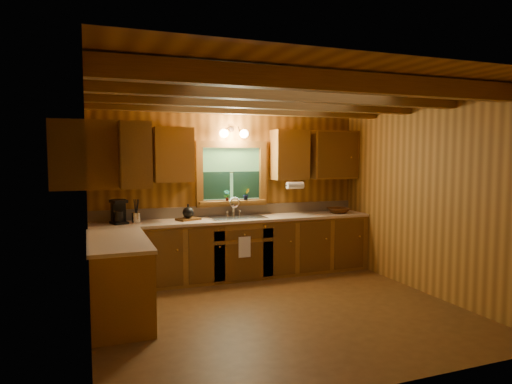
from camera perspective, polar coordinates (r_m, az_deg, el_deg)
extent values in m
plane|color=#563514|center=(5.53, 3.03, -14.75)|extent=(4.20, 4.20, 0.00)
plane|color=brown|center=(5.27, 3.15, 12.99)|extent=(4.20, 4.20, 0.00)
plane|color=brown|center=(7.01, -3.17, 0.29)|extent=(4.20, 0.00, 4.20)
plane|color=brown|center=(3.60, 15.40, -4.11)|extent=(4.20, 0.00, 4.20)
plane|color=brown|center=(4.80, -20.53, -2.06)|extent=(0.00, 3.80, 3.80)
plane|color=brown|center=(6.38, 20.63, -0.45)|extent=(0.00, 3.80, 3.80)
cube|color=brown|center=(4.19, 9.97, 13.54)|extent=(4.20, 0.14, 0.18)
cube|color=brown|center=(4.89, 5.08, 12.32)|extent=(4.20, 0.14, 0.18)
cube|color=brown|center=(5.62, 1.47, 11.35)|extent=(4.20, 0.14, 0.18)
cube|color=brown|center=(6.36, -1.29, 10.57)|extent=(4.20, 0.14, 0.18)
cube|color=brown|center=(6.85, -2.35, -7.18)|extent=(4.20, 0.62, 0.86)
cube|color=brown|center=(5.45, -16.96, -10.51)|extent=(0.62, 1.60, 0.86)
cube|color=tan|center=(6.77, -2.37, -3.45)|extent=(4.20, 0.66, 0.04)
cube|color=tan|center=(5.35, -16.97, -5.85)|extent=(0.64, 1.60, 0.04)
cube|color=tan|center=(7.03, -3.12, -2.32)|extent=(4.20, 0.02, 0.16)
cube|color=white|center=(5.67, -13.82, -9.85)|extent=(0.02, 0.60, 0.80)
cube|color=brown|center=(6.51, -17.19, 4.50)|extent=(0.78, 0.34, 0.78)
cube|color=brown|center=(6.61, -10.40, 4.63)|extent=(0.55, 0.34, 0.78)
cube|color=brown|center=(7.17, 4.28, 4.70)|extent=(0.55, 0.34, 0.78)
cube|color=brown|center=(7.53, 9.68, 4.64)|extent=(0.78, 0.34, 0.78)
cube|color=brown|center=(5.45, -18.93, 4.45)|extent=(0.34, 1.10, 0.78)
cube|color=brown|center=(6.96, -3.10, 6.02)|extent=(1.12, 0.08, 0.10)
cube|color=brown|center=(6.99, -3.07, -1.37)|extent=(1.12, 0.08, 0.10)
cube|color=brown|center=(6.82, -7.17, 2.24)|extent=(0.10, 0.08, 0.80)
cube|color=brown|center=(7.13, 0.83, 2.38)|extent=(0.10, 0.08, 0.80)
cube|color=#37702F|center=(6.99, -3.17, 2.33)|extent=(0.92, 0.01, 0.80)
cube|color=#102F25|center=(6.91, -4.99, 0.82)|extent=(0.42, 0.02, 0.42)
cube|color=#102F25|center=(7.06, -1.25, 0.92)|extent=(0.42, 0.02, 0.42)
cylinder|color=black|center=(6.97, -3.11, 2.48)|extent=(0.92, 0.01, 0.01)
cube|color=brown|center=(6.95, -2.97, -1.24)|extent=(1.06, 0.14, 0.04)
cylinder|color=black|center=(6.97, -3.11, 7.91)|extent=(0.08, 0.03, 0.08)
cylinder|color=black|center=(6.88, -3.76, 7.95)|extent=(0.09, 0.17, 0.08)
cylinder|color=black|center=(6.94, -2.16, 7.93)|extent=(0.09, 0.17, 0.08)
sphere|color=#FFE0A5|center=(6.80, -4.09, 7.39)|extent=(0.13, 0.13, 0.13)
sphere|color=#FFE0A5|center=(6.90, -1.52, 7.37)|extent=(0.13, 0.13, 0.13)
cylinder|color=white|center=(7.00, 4.94, 0.84)|extent=(0.27, 0.11, 0.11)
cube|color=white|center=(6.53, -1.45, -6.96)|extent=(0.18, 0.01, 0.30)
cube|color=silver|center=(6.77, -2.39, -3.23)|extent=(0.82, 0.48, 0.02)
cube|color=#262628|center=(6.73, -3.93, -3.85)|extent=(0.34, 0.40, 0.14)
cube|color=#262628|center=(6.84, -0.88, -3.70)|extent=(0.34, 0.40, 0.14)
cylinder|color=silver|center=(6.93, -2.86, -2.18)|extent=(0.04, 0.04, 0.22)
torus|color=silver|center=(6.86, -2.71, -1.32)|extent=(0.16, 0.02, 0.16)
cube|color=black|center=(6.46, -16.91, -3.72)|extent=(0.19, 0.23, 0.03)
cube|color=black|center=(6.51, -16.99, -2.24)|extent=(0.19, 0.08, 0.31)
cube|color=black|center=(6.41, -16.96, -1.14)|extent=(0.19, 0.21, 0.04)
cylinder|color=black|center=(6.42, -16.91, -2.99)|extent=(0.11, 0.11, 0.13)
cylinder|color=silver|center=(6.46, -14.90, -3.17)|extent=(0.12, 0.12, 0.15)
cylinder|color=black|center=(6.43, -15.06, -1.85)|extent=(0.03, 0.04, 0.21)
cylinder|color=black|center=(6.44, -14.93, -1.83)|extent=(0.01, 0.01, 0.21)
cylinder|color=black|center=(6.45, -14.80, -1.82)|extent=(0.03, 0.04, 0.21)
cylinder|color=black|center=(6.46, -14.70, -1.81)|extent=(0.04, 0.06, 0.21)
cube|color=#5B3713|center=(6.61, -8.55, -3.40)|extent=(0.37, 0.32, 0.03)
sphere|color=black|center=(6.59, -8.56, -2.58)|extent=(0.16, 0.16, 0.16)
cylinder|color=black|center=(6.58, -8.57, -1.70)|extent=(0.03, 0.03, 0.04)
imported|color=#48230C|center=(7.41, 10.35, -2.31)|extent=(0.39, 0.39, 0.09)
imported|color=#5B3713|center=(6.88, -3.68, -0.43)|extent=(0.10, 0.07, 0.17)
imported|color=#5B3713|center=(7.00, -1.23, -0.28)|extent=(0.11, 0.09, 0.18)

